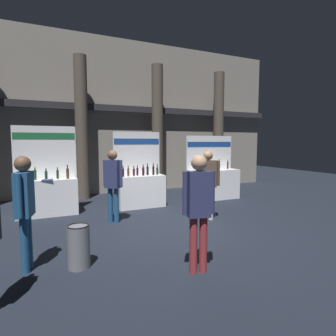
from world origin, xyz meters
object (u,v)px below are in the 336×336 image
at_px(trash_bin, 79,246).
at_px(exhibitor_booth_2, 214,182).
at_px(exhibitor_booth_0, 47,193).
at_px(visitor_0, 25,203).
at_px(exhibitor_booth_1, 140,188).
at_px(visitor_3, 208,178).
at_px(visitor_4, 199,203).
at_px(visitor_1, 113,179).

bearing_deg(trash_bin, exhibitor_booth_2, 36.23).
distance_m(exhibitor_booth_0, visitor_0, 3.57).
xyz_separation_m(exhibitor_booth_2, trash_bin, (-5.04, -3.70, -0.26)).
xyz_separation_m(exhibitor_booth_1, trash_bin, (-2.27, -3.63, -0.25)).
distance_m(exhibitor_booth_1, exhibitor_booth_2, 2.77).
bearing_deg(visitor_3, visitor_4, 85.99).
xyz_separation_m(visitor_0, visitor_3, (4.15, 1.27, 0.01)).
xyz_separation_m(trash_bin, visitor_0, (-0.75, 0.24, 0.73)).
xyz_separation_m(exhibitor_booth_2, visitor_3, (-1.65, -2.19, 0.48)).
distance_m(trash_bin, visitor_0, 1.08).
height_order(exhibitor_booth_0, exhibitor_booth_2, exhibitor_booth_0).
relative_size(visitor_0, visitor_4, 0.99).
bearing_deg(visitor_4, visitor_3, -111.98).
bearing_deg(visitor_0, visitor_3, 119.59).
relative_size(visitor_1, visitor_3, 1.02).
xyz_separation_m(exhibitor_booth_2, visitor_4, (-3.38, -4.63, 0.48)).
height_order(exhibitor_booth_0, trash_bin, exhibitor_booth_0).
xyz_separation_m(trash_bin, visitor_4, (1.67, -0.94, 0.74)).
distance_m(visitor_1, visitor_3, 2.42).
bearing_deg(exhibitor_booth_1, visitor_0, -131.75).
distance_m(exhibitor_booth_0, visitor_3, 4.44).
distance_m(exhibitor_booth_1, visitor_1, 1.85).
bearing_deg(exhibitor_booth_2, exhibitor_booth_0, 179.35).
bearing_deg(visitor_0, exhibitor_booth_2, 133.36).
relative_size(visitor_3, visitor_4, 0.98).
height_order(exhibitor_booth_1, visitor_4, exhibitor_booth_1).
bearing_deg(exhibitor_booth_0, visitor_0, -95.76).
bearing_deg(exhibitor_booth_1, exhibitor_booth_2, 1.41).
bearing_deg(exhibitor_booth_0, exhibitor_booth_1, -2.78).
height_order(exhibitor_booth_1, visitor_3, exhibitor_booth_1).
bearing_deg(visitor_0, visitor_4, 76.68).
height_order(exhibitor_booth_0, exhibitor_booth_1, exhibitor_booth_0).
relative_size(exhibitor_booth_2, trash_bin, 3.20).
bearing_deg(exhibitor_booth_2, exhibitor_booth_1, -178.59).
bearing_deg(visitor_3, exhibitor_booth_1, -30.81).
distance_m(trash_bin, visitor_3, 3.79).
bearing_deg(visitor_1, exhibitor_booth_1, -88.54).
distance_m(exhibitor_booth_1, trash_bin, 4.29).
relative_size(visitor_0, visitor_1, 0.99).
bearing_deg(exhibitor_booth_1, exhibitor_booth_0, 177.22).
bearing_deg(visitor_4, trash_bin, -16.05).
xyz_separation_m(exhibitor_booth_1, visitor_4, (-0.61, -4.56, 0.49)).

